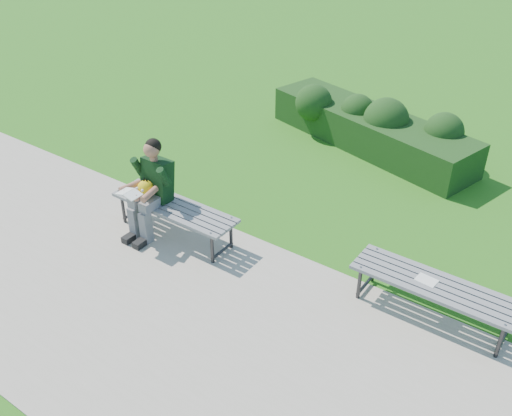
% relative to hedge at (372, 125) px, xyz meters
% --- Properties ---
extents(ground, '(80.00, 80.00, 0.00)m').
position_rel_hedge_xyz_m(ground, '(0.29, -3.39, -0.39)').
color(ground, '#297915').
rests_on(ground, ground).
extents(walkway, '(30.00, 3.50, 0.02)m').
position_rel_hedge_xyz_m(walkway, '(0.29, -5.14, -0.38)').
color(walkway, '#BCB49C').
rests_on(walkway, ground).
extents(hedge, '(3.97, 1.94, 0.95)m').
position_rel_hedge_xyz_m(hedge, '(0.00, 0.00, 0.00)').
color(hedge, '#0F420E').
rests_on(hedge, ground).
extents(bench_left, '(1.80, 0.50, 0.46)m').
position_rel_hedge_xyz_m(bench_left, '(-0.93, -3.95, 0.02)').
color(bench_left, gray).
rests_on(bench_left, walkway).
extents(bench_right, '(1.80, 0.50, 0.46)m').
position_rel_hedge_xyz_m(bench_right, '(2.41, -3.49, 0.02)').
color(bench_right, gray).
rests_on(bench_right, walkway).
extents(seated_boy, '(0.56, 0.76, 1.31)m').
position_rel_hedge_xyz_m(seated_boy, '(-1.23, -4.04, 0.32)').
color(seated_boy, gray).
rests_on(seated_boy, walkway).
extents(paper_sheet, '(0.23, 0.18, 0.01)m').
position_rel_hedge_xyz_m(paper_sheet, '(2.31, -3.49, 0.08)').
color(paper_sheet, white).
rests_on(paper_sheet, bench_right).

